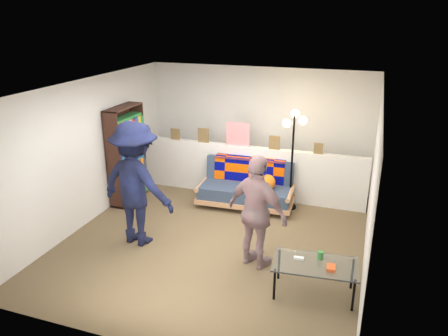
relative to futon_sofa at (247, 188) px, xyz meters
The scene contains 10 objects.
ground 1.42m from the futon_sofa, 94.79° to the right, with size 5.00×5.00×0.00m, color brown.
room_shell 1.61m from the futon_sofa, 97.28° to the right, with size 4.60×5.05×2.45m.
half_wall_ledge 0.47m from the futon_sofa, 105.06° to the left, with size 4.45×0.15×1.00m, color silver.
ledge_decor 0.99m from the futon_sofa, 129.94° to the left, with size 2.97×0.02×0.45m.
futon_sofa is the anchor object (origin of this frame).
bookshelf 2.30m from the futon_sofa, 167.46° to the right, with size 0.30×0.90×1.80m.
coffee_table 2.80m from the futon_sofa, 55.93° to the right, with size 1.10×0.68×0.55m.
floor_lamp 1.22m from the futon_sofa, 12.73° to the left, with size 0.42×0.35×1.80m.
person_left 2.29m from the futon_sofa, 123.34° to the right, with size 1.24×0.71×1.92m, color black.
person_right 2.08m from the futon_sofa, 70.10° to the right, with size 0.96×0.40×1.63m, color #C68089.
Camera 1 is at (2.14, -5.77, 3.43)m, focal length 35.00 mm.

